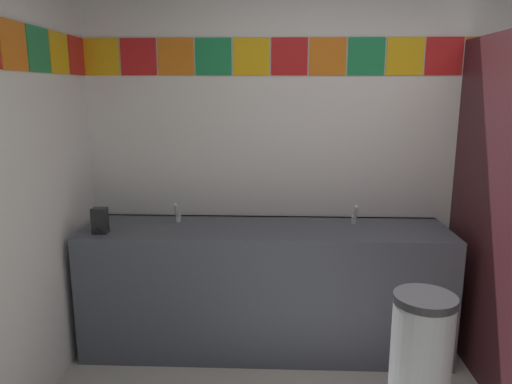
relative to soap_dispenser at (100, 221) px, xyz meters
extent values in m
cube|color=white|center=(1.79, 0.49, 0.38)|extent=(3.99, 0.08, 2.59)
cube|color=yellow|center=(-0.08, 0.45, 1.00)|extent=(0.24, 0.01, 0.24)
cube|color=red|center=(0.17, 0.45, 1.00)|extent=(0.24, 0.01, 0.24)
cube|color=orange|center=(0.42, 0.45, 1.00)|extent=(0.24, 0.01, 0.24)
cube|color=#1E8C4C|center=(0.67, 0.45, 1.00)|extent=(0.24, 0.01, 0.24)
cube|color=yellow|center=(0.91, 0.45, 1.00)|extent=(0.24, 0.01, 0.24)
cube|color=red|center=(1.16, 0.45, 1.00)|extent=(0.24, 0.01, 0.24)
cube|color=orange|center=(1.41, 0.45, 1.00)|extent=(0.24, 0.01, 0.24)
cube|color=#1E8C4C|center=(1.66, 0.45, 1.00)|extent=(0.24, 0.01, 0.24)
cube|color=yellow|center=(1.91, 0.45, 1.00)|extent=(0.24, 0.01, 0.24)
cube|color=red|center=(2.16, 0.45, 1.00)|extent=(0.24, 0.01, 0.24)
cube|color=orange|center=(2.41, 0.45, 1.00)|extent=(0.24, 0.01, 0.24)
cube|color=orange|center=(-0.20, -0.42, 1.00)|extent=(0.01, 0.24, 0.24)
cube|color=#1E8C4C|center=(-0.20, -0.17, 1.00)|extent=(0.01, 0.24, 0.24)
cube|color=yellow|center=(-0.20, 0.08, 1.00)|extent=(0.01, 0.24, 0.24)
cube|color=red|center=(-0.20, 0.33, 1.00)|extent=(0.01, 0.24, 0.24)
cube|color=#4C515B|center=(1.02, 0.17, -0.50)|extent=(2.35, 0.57, 0.84)
cube|color=#4C515B|center=(1.02, 0.44, -0.12)|extent=(2.35, 0.03, 0.08)
cylinder|color=white|center=(0.43, 0.14, -0.13)|extent=(0.34, 0.34, 0.10)
cylinder|color=white|center=(1.60, 0.14, -0.13)|extent=(0.34, 0.34, 0.10)
cylinder|color=silver|center=(0.43, 0.28, -0.05)|extent=(0.04, 0.04, 0.05)
cylinder|color=silver|center=(0.43, 0.23, 0.02)|extent=(0.02, 0.06, 0.09)
cylinder|color=silver|center=(1.60, 0.28, -0.05)|extent=(0.04, 0.04, 0.05)
cylinder|color=silver|center=(1.60, 0.23, 0.02)|extent=(0.02, 0.06, 0.09)
cube|color=black|center=(0.00, 0.00, 0.00)|extent=(0.09, 0.07, 0.16)
cylinder|color=black|center=(0.00, -0.04, -0.06)|extent=(0.02, 0.02, 0.03)
cube|color=#471E23|center=(2.31, -0.24, 0.09)|extent=(0.04, 1.39, 2.02)
cylinder|color=#999EA3|center=(1.80, -0.64, -0.56)|extent=(0.30, 0.30, 0.70)
cylinder|color=#262628|center=(1.80, -0.64, -0.19)|extent=(0.30, 0.30, 0.04)
camera|label=1|loc=(1.08, -2.80, 0.79)|focal=33.59mm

